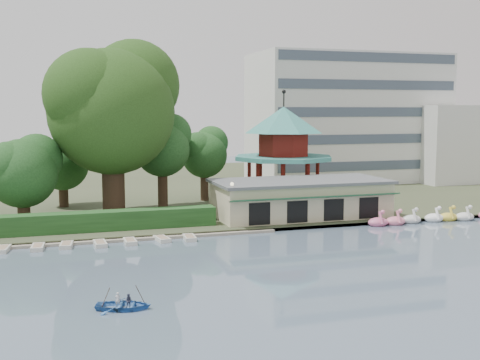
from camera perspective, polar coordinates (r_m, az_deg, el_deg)
name	(u,v)px	position (r m, az deg, el deg)	size (l,w,h in m)	color
ground_plane	(292,284)	(41.36, 4.93, -9.77)	(220.00, 220.00, 0.00)	slate
shore	(159,187)	(90.67, -7.69, -0.69)	(220.00, 70.00, 0.40)	#424930
embankment	(222,232)	(57.22, -1.71, -4.98)	(220.00, 0.60, 0.30)	gray
dock	(92,241)	(55.16, -13.82, -5.64)	(34.00, 1.60, 0.24)	gray
boathouse	(300,198)	(64.48, 5.73, -1.69)	(18.60, 9.39, 3.90)	beige
pavilion	(283,144)	(73.96, 4.14, 3.38)	(12.40, 12.40, 13.50)	beige
office_building	(365,122)	(98.14, 11.77, 5.37)	(38.00, 18.00, 20.00)	silver
hedge	(56,223)	(58.07, -17.03, -3.94)	(30.00, 2.00, 1.80)	#235020
lamp_post	(232,196)	(58.69, -0.76, -1.52)	(0.36, 0.36, 4.28)	black
big_tree	(113,103)	(65.17, -11.95, 7.17)	(14.57, 13.58, 18.93)	#3A281C
small_trees	(71,161)	(67.99, -15.74, 1.75)	(38.88, 16.57, 10.90)	#3A281C
swan_boats	(457,217)	(68.12, 19.89, -3.29)	(21.21, 2.17, 1.92)	#DC6992
moored_rowboats	(54,246)	(53.71, -17.21, -6.01)	(24.42, 2.68, 0.36)	beige
rowboat_with_passengers	(123,301)	(36.72, -11.00, -11.23)	(5.32, 4.46, 2.01)	#366AAE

